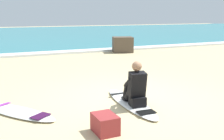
{
  "coord_description": "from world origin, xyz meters",
  "views": [
    {
      "loc": [
        -2.95,
        -5.54,
        1.98
      ],
      "look_at": [
        -0.09,
        0.8,
        0.55
      ],
      "focal_mm": 43.73,
      "sensor_mm": 36.0,
      "label": 1
    }
  ],
  "objects_px": {
    "surfboard_main": "(131,103)",
    "surfer_seated": "(136,88)",
    "shoreline_rock": "(123,45)",
    "beach_bag": "(105,124)",
    "surfboard_spare_near": "(18,112)"
  },
  "relations": [
    {
      "from": "surfboard_main",
      "to": "surfer_seated",
      "type": "bearing_deg",
      "value": -90.62
    },
    {
      "from": "shoreline_rock",
      "to": "beach_bag",
      "type": "distance_m",
      "value": 9.95
    },
    {
      "from": "surfer_seated",
      "to": "surfboard_spare_near",
      "type": "relative_size",
      "value": 0.5
    },
    {
      "from": "surfer_seated",
      "to": "beach_bag",
      "type": "relative_size",
      "value": 1.97
    },
    {
      "from": "beach_bag",
      "to": "surfer_seated",
      "type": "bearing_deg",
      "value": 39.82
    },
    {
      "from": "beach_bag",
      "to": "surfboard_spare_near",
      "type": "bearing_deg",
      "value": 128.72
    },
    {
      "from": "surfboard_main",
      "to": "surfboard_spare_near",
      "type": "bearing_deg",
      "value": 169.66
    },
    {
      "from": "shoreline_rock",
      "to": "beach_bag",
      "type": "xyz_separation_m",
      "value": [
        -4.7,
        -8.77,
        -0.24
      ]
    },
    {
      "from": "surfer_seated",
      "to": "surfboard_spare_near",
      "type": "height_order",
      "value": "surfer_seated"
    },
    {
      "from": "surfboard_spare_near",
      "to": "beach_bag",
      "type": "height_order",
      "value": "beach_bag"
    },
    {
      "from": "beach_bag",
      "to": "shoreline_rock",
      "type": "bearing_deg",
      "value": 61.78
    },
    {
      "from": "shoreline_rock",
      "to": "surfer_seated",
      "type": "bearing_deg",
      "value": -114.68
    },
    {
      "from": "beach_bag",
      "to": "surfboard_main",
      "type": "bearing_deg",
      "value": 45.92
    },
    {
      "from": "surfboard_main",
      "to": "shoreline_rock",
      "type": "relative_size",
      "value": 2.29
    },
    {
      "from": "surfboard_main",
      "to": "surfer_seated",
      "type": "distance_m",
      "value": 0.46
    }
  ]
}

